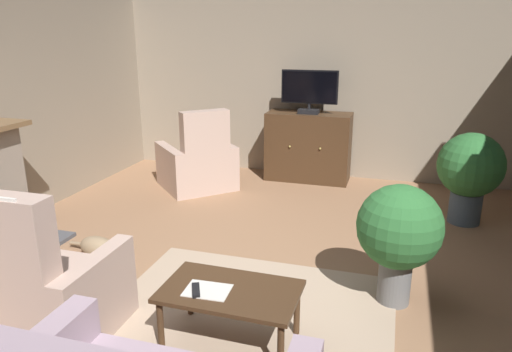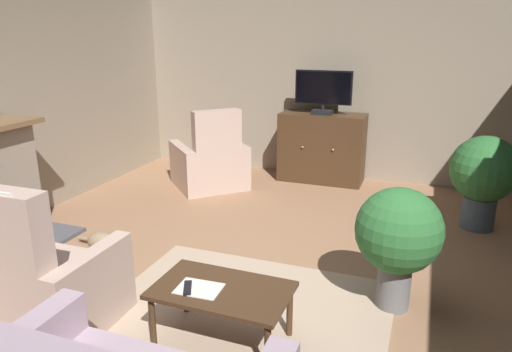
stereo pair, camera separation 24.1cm
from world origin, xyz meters
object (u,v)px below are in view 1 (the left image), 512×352
at_px(potted_plant_tall_palm_by_window, 399,231).
at_px(folded_newspaper, 207,290).
at_px(cat, 102,248).
at_px(television, 309,91).
at_px(coffee_table, 230,296).
at_px(armchair_in_far_corner, 43,290).
at_px(potted_plant_small_fern_corner, 470,170).
at_px(armchair_facing_sofa, 198,165).
at_px(tv_cabinet, 308,148).
at_px(tv_remote, 196,290).

bearing_deg(potted_plant_tall_palm_by_window, folded_newspaper, -142.35).
bearing_deg(cat, television, 65.18).
bearing_deg(coffee_table, armchair_in_far_corner, -167.53).
height_order(folded_newspaper, armchair_in_far_corner, armchair_in_far_corner).
bearing_deg(potted_plant_tall_palm_by_window, potted_plant_small_fern_corner, 69.34).
xyz_separation_m(armchair_facing_sofa, potted_plant_small_fern_corner, (3.37, -0.27, 0.29)).
relative_size(tv_cabinet, folded_newspaper, 3.95).
distance_m(tv_cabinet, cat, 3.39).
bearing_deg(potted_plant_tall_palm_by_window, armchair_facing_sofa, 139.93).
height_order(tv_remote, armchair_in_far_corner, armchair_in_far_corner).
distance_m(coffee_table, potted_plant_tall_palm_by_window, 1.40).
bearing_deg(television, potted_plant_tall_palm_by_window, -66.96).
relative_size(tv_remote, potted_plant_tall_palm_by_window, 0.17).
bearing_deg(folded_newspaper, armchair_in_far_corner, -171.67).
xyz_separation_m(armchair_in_far_corner, potted_plant_small_fern_corner, (3.08, 3.10, 0.27)).
bearing_deg(armchair_facing_sofa, television, 29.64).
height_order(folded_newspaper, potted_plant_tall_palm_by_window, potted_plant_tall_palm_by_window).
distance_m(coffee_table, tv_remote, 0.24).
relative_size(coffee_table, armchair_in_far_corner, 0.80).
bearing_deg(cat, tv_remote, -34.06).
bearing_deg(tv_cabinet, armchair_facing_sofa, -148.70).
bearing_deg(cat, potted_plant_small_fern_corner, 30.05).
distance_m(potted_plant_tall_palm_by_window, cat, 2.71).
distance_m(potted_plant_small_fern_corner, cat, 3.96).
bearing_deg(tv_cabinet, folded_newspaper, -89.04).
height_order(television, potted_plant_tall_palm_by_window, television).
xyz_separation_m(potted_plant_tall_palm_by_window, potted_plant_small_fern_corner, (0.73, 1.94, 0.01)).
bearing_deg(tv_remote, television, -25.31).
xyz_separation_m(tv_remote, potted_plant_small_fern_corner, (2.01, 2.91, 0.19)).
xyz_separation_m(tv_remote, armchair_in_far_corner, (-1.07, -0.19, -0.08)).
bearing_deg(armchair_in_far_corner, potted_plant_tall_palm_by_window, 26.16).
xyz_separation_m(television, armchair_facing_sofa, (-1.36, -0.78, -0.96)).
bearing_deg(armchair_in_far_corner, television, 75.46).
height_order(coffee_table, armchair_facing_sofa, armchair_facing_sofa).
xyz_separation_m(potted_plant_small_fern_corner, cat, (-3.40, -1.97, -0.51)).
bearing_deg(armchair_facing_sofa, armchair_in_far_corner, -85.13).
bearing_deg(potted_plant_small_fern_corner, folded_newspaper, -124.00).
bearing_deg(armchair_facing_sofa, cat, -90.82).
xyz_separation_m(television, folded_newspaper, (0.07, -3.92, -0.87)).
relative_size(television, tv_remote, 4.61).
height_order(television, armchair_in_far_corner, television).
xyz_separation_m(tv_cabinet, tv_remote, (-0.00, -4.01, -0.03)).
relative_size(coffee_table, folded_newspaper, 3.11).
bearing_deg(folded_newspaper, tv_remote, -156.10).
bearing_deg(television, potted_plant_small_fern_corner, -27.60).
bearing_deg(armchair_in_far_corner, tv_cabinet, 75.63).
distance_m(tv_cabinet, coffee_table, 3.92).
bearing_deg(coffee_table, potted_plant_tall_palm_by_window, 39.19).
bearing_deg(cat, armchair_in_far_corner, -74.23).
distance_m(tv_remote, potted_plant_tall_palm_by_window, 1.61).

